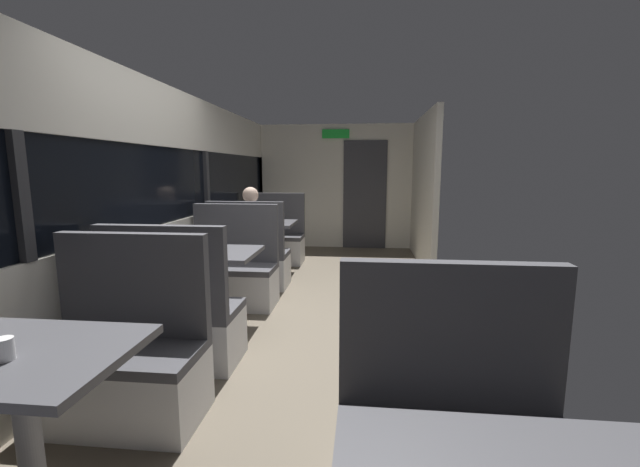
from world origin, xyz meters
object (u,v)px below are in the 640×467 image
Objects in this scene: dining_table_mid_window at (208,262)px; seated_passenger at (251,244)px; bench_mid_window_facing_end at (175,322)px; bench_far_window_facing_end at (250,261)px; bench_mid_window_facing_entry at (233,275)px; dining_table_near_window at (21,374)px; bench_front_aisle_facing_entry at (453,456)px; bench_far_window_facing_entry at (274,242)px; coffee_cup_primary at (4,349)px; coffee_cup_secondary at (195,249)px; bench_near_window_facing_entry at (123,365)px; dining_table_far_window at (263,229)px.

dining_table_mid_window is 0.71× the size of seated_passenger.
bench_mid_window_facing_end and bench_far_window_facing_end have the same top height.
dining_table_near_window is at bearing -90.00° from bench_mid_window_facing_entry.
bench_mid_window_facing_entry is 3.23m from bench_front_aisle_facing_entry.
coffee_cup_primary is (0.01, -4.95, 0.46)m from bench_far_window_facing_entry.
bench_far_window_facing_end reaches higher than dining_table_near_window.
bench_front_aisle_facing_entry is (1.79, -4.77, 0.00)m from bench_far_window_facing_entry.
bench_far_window_facing_end is 12.22× the size of coffee_cup_secondary.
dining_table_near_window is 0.82× the size of bench_far_window_facing_end.
bench_far_window_facing_end is (0.00, 1.39, -0.31)m from dining_table_mid_window.
seated_passenger is 14.00× the size of coffee_cup_primary.
bench_near_window_facing_entry is at bearing -90.00° from bench_mid_window_facing_end.
coffee_cup_primary is 1.00× the size of coffee_cup_secondary.
bench_mid_window_facing_end is 1.00× the size of bench_far_window_facing_end.
coffee_cup_primary is (0.01, -4.25, 0.15)m from dining_table_far_window.
bench_mid_window_facing_entry is at bearing 85.74° from coffee_cup_secondary.
dining_table_mid_window is 2.17m from coffee_cup_primary.
bench_front_aisle_facing_entry is at bearing -62.05° from bench_far_window_facing_end.
bench_far_window_facing_end is 3.58m from coffee_cup_primary.
seated_passenger reaches higher than bench_far_window_facing_entry.
seated_passenger reaches higher than dining_table_far_window.
bench_front_aisle_facing_entry is 12.22× the size of coffee_cup_secondary.
dining_table_mid_window is at bearing 90.36° from coffee_cup_primary.
coffee_cup_secondary is (-0.06, -0.13, 0.15)m from dining_table_mid_window.
bench_near_window_facing_entry is 0.69m from bench_mid_window_facing_end.
bench_mid_window_facing_end is (0.00, 1.39, -0.31)m from dining_table_near_window.
bench_near_window_facing_entry is 0.90m from coffee_cup_primary.
bench_far_window_facing_entry reaches higher than dining_table_near_window.
dining_table_mid_window is at bearing 90.00° from bench_near_window_facing_entry.
coffee_cup_primary is at bearing -89.78° from bench_far_window_facing_end.
bench_mid_window_facing_entry reaches higher than dining_table_near_window.
bench_near_window_facing_entry and bench_far_window_facing_entry have the same top height.
dining_table_near_window is at bearing -90.00° from seated_passenger.
dining_table_near_window is at bearing -90.00° from bench_near_window_facing_entry.
dining_table_near_window is at bearing -88.20° from coffee_cup_secondary.
dining_table_mid_window is at bearing -90.00° from bench_far_window_facing_entry.
dining_table_mid_window is at bearing 63.90° from coffee_cup_secondary.
bench_mid_window_facing_end is 1.00× the size of bench_front_aisle_facing_entry.
seated_passenger is (-1.79, 3.45, 0.21)m from bench_front_aisle_facing_entry.
dining_table_near_window and dining_table_far_window have the same top height.
coffee_cup_secondary is at bearing -94.26° from bench_mid_window_facing_entry.
bench_near_window_facing_entry is 2.77m from bench_far_window_facing_end.
seated_passenger is (0.00, -0.63, -0.10)m from dining_table_far_window.
coffee_cup_secondary reaches higher than dining_table_near_window.
bench_near_window_facing_entry is 1.00× the size of bench_front_aisle_facing_entry.
dining_table_mid_window is (0.00, 1.39, 0.31)m from bench_near_window_facing_entry.
seated_passenger is at bearing -90.00° from dining_table_far_window.
bench_near_window_facing_entry is at bearing -90.00° from bench_far_window_facing_end.
bench_far_window_facing_end is 1.00× the size of bench_front_aisle_facing_entry.
bench_mid_window_facing_end is at bearing -90.00° from bench_far_window_facing_end.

